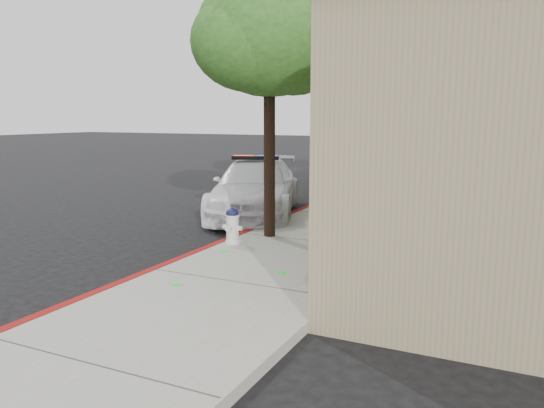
{
  "coord_description": "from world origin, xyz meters",
  "views": [
    {
      "loc": [
        5.5,
        -6.77,
        2.63
      ],
      "look_at": [
        1.27,
        1.98,
        1.02
      ],
      "focal_mm": 35.32,
      "sensor_mm": 36.0,
      "label": 1
    }
  ],
  "objects_px": {
    "fire_hydrant": "(232,225)",
    "street_tree_near": "(270,40)",
    "street_tree_mid": "(344,32)",
    "street_tree_far": "(381,60)",
    "police_car": "(256,188)"
  },
  "relations": [
    {
      "from": "fire_hydrant",
      "to": "street_tree_near",
      "type": "distance_m",
      "value": 3.73
    },
    {
      "from": "street_tree_mid",
      "to": "street_tree_far",
      "type": "height_order",
      "value": "street_tree_mid"
    },
    {
      "from": "street_tree_mid",
      "to": "street_tree_far",
      "type": "distance_m",
      "value": 4.22
    },
    {
      "from": "police_car",
      "to": "street_tree_mid",
      "type": "bearing_deg",
      "value": 21.53
    },
    {
      "from": "police_car",
      "to": "street_tree_near",
      "type": "xyz_separation_m",
      "value": [
        1.72,
        -2.66,
        3.37
      ]
    },
    {
      "from": "police_car",
      "to": "street_tree_far",
      "type": "bearing_deg",
      "value": 53.51
    },
    {
      "from": "police_car",
      "to": "street_tree_near",
      "type": "relative_size",
      "value": 1.03
    },
    {
      "from": "fire_hydrant",
      "to": "street_tree_near",
      "type": "xyz_separation_m",
      "value": [
        0.36,
        0.93,
        3.6
      ]
    },
    {
      "from": "street_tree_near",
      "to": "street_tree_mid",
      "type": "bearing_deg",
      "value": 88.57
    },
    {
      "from": "fire_hydrant",
      "to": "street_tree_mid",
      "type": "height_order",
      "value": "street_tree_mid"
    },
    {
      "from": "street_tree_far",
      "to": "street_tree_mid",
      "type": "bearing_deg",
      "value": -88.89
    },
    {
      "from": "fire_hydrant",
      "to": "street_tree_mid",
      "type": "bearing_deg",
      "value": 83.26
    },
    {
      "from": "fire_hydrant",
      "to": "street_tree_far",
      "type": "bearing_deg",
      "value": 86.05
    },
    {
      "from": "police_car",
      "to": "fire_hydrant",
      "type": "height_order",
      "value": "police_car"
    },
    {
      "from": "street_tree_far",
      "to": "fire_hydrant",
      "type": "bearing_deg",
      "value": -92.36
    }
  ]
}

